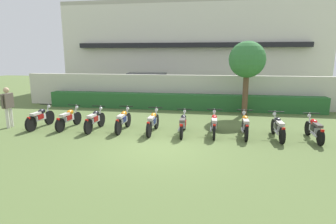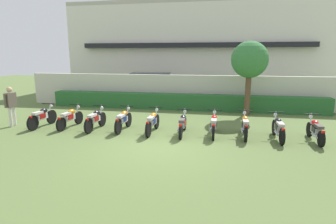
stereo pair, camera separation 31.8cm
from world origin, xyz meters
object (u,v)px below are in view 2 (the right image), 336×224
motorcycle_in_row_0 (42,117)px  motorcycle_in_row_6 (214,124)px  motorcycle_in_row_1 (70,118)px  motorcycle_in_row_5 (183,124)px  motorcycle_in_row_2 (95,119)px  motorcycle_in_row_4 (153,122)px  motorcycle_in_row_7 (245,126)px  motorcycle_in_row_3 (123,120)px  motorcycle_in_row_8 (278,128)px  tree_near_inspector (250,60)px  parked_car (153,86)px  motorcycle_in_row_9 (316,130)px  inspector_person (11,103)px

motorcycle_in_row_0 → motorcycle_in_row_6: bearing=-86.7°
motorcycle_in_row_1 → motorcycle_in_row_5: size_ratio=0.99×
motorcycle_in_row_2 → motorcycle_in_row_4: motorcycle_in_row_2 is taller
motorcycle_in_row_5 → motorcycle_in_row_7: 2.40m
motorcycle_in_row_3 → motorcycle_in_row_8: size_ratio=0.97×
tree_near_inspector → motorcycle_in_row_3: bearing=-142.7°
parked_car → motorcycle_in_row_5: parked_car is taller
motorcycle_in_row_7 → motorcycle_in_row_8: 1.20m
motorcycle_in_row_4 → motorcycle_in_row_7: size_ratio=1.04×
motorcycle_in_row_8 → motorcycle_in_row_9: (1.28, -0.01, -0.01)m
tree_near_inspector → motorcycle_in_row_9: (2.03, -4.24, -2.40)m
tree_near_inspector → motorcycle_in_row_7: tree_near_inspector is taller
motorcycle_in_row_1 → parked_car: bearing=-7.5°
motorcycle_in_row_7 → tree_near_inspector: bearing=-4.8°
motorcycle_in_row_5 → motorcycle_in_row_8: (3.59, -0.02, 0.01)m
motorcycle_in_row_5 → motorcycle_in_row_7: (2.39, 0.07, 0.02)m
motorcycle_in_row_0 → motorcycle_in_row_2: size_ratio=1.02×
motorcycle_in_row_3 → motorcycle_in_row_4: size_ratio=0.96×
motorcycle_in_row_7 → motorcycle_in_row_5: bearing=93.1°
parked_car → motorcycle_in_row_4: size_ratio=2.41×
motorcycle_in_row_6 → inspector_person: (-8.79, -0.20, 0.60)m
parked_car → motorcycle_in_row_8: size_ratio=2.45×
motorcycle_in_row_0 → motorcycle_in_row_9: (11.07, -0.05, -0.02)m
tree_near_inspector → motorcycle_in_row_0: bearing=-155.1°
inspector_person → parked_car: bearing=63.2°
motorcycle_in_row_4 → inspector_person: (-6.34, -0.13, 0.60)m
motorcycle_in_row_4 → motorcycle_in_row_9: 6.10m
motorcycle_in_row_4 → inspector_person: size_ratio=1.11×
motorcycle_in_row_0 → inspector_person: bearing=98.4°
parked_car → motorcycle_in_row_7: 10.09m
motorcycle_in_row_5 → motorcycle_in_row_6: 1.22m
motorcycle_in_row_6 → motorcycle_in_row_5: bearing=93.8°
motorcycle_in_row_1 → motorcycle_in_row_8: size_ratio=0.98×
tree_near_inspector → motorcycle_in_row_8: size_ratio=1.99×
motorcycle_in_row_5 → motorcycle_in_row_1: bearing=87.5°
motorcycle_in_row_1 → inspector_person: bearing=100.0°
tree_near_inspector → motorcycle_in_row_8: (0.76, -4.23, -2.39)m
parked_car → motorcycle_in_row_8: bearing=-58.6°
parked_car → motorcycle_in_row_4: (2.02, -8.40, -0.48)m
motorcycle_in_row_3 → motorcycle_in_row_8: 6.11m
motorcycle_in_row_6 → tree_near_inspector: bearing=-21.5°
motorcycle_in_row_8 → motorcycle_in_row_9: 1.28m
motorcycle_in_row_8 → motorcycle_in_row_5: bearing=88.9°
motorcycle_in_row_5 → motorcycle_in_row_4: bearing=88.6°
motorcycle_in_row_5 → inspector_person: size_ratio=1.08×
motorcycle_in_row_0 → inspector_person: inspector_person is taller
motorcycle_in_row_1 → motorcycle_in_row_5: bearing=-87.6°
motorcycle_in_row_5 → motorcycle_in_row_7: size_ratio=1.01×
parked_car → motorcycle_in_row_9: (8.12, -8.45, -0.50)m
motorcycle_in_row_3 → motorcycle_in_row_0: bearing=92.3°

